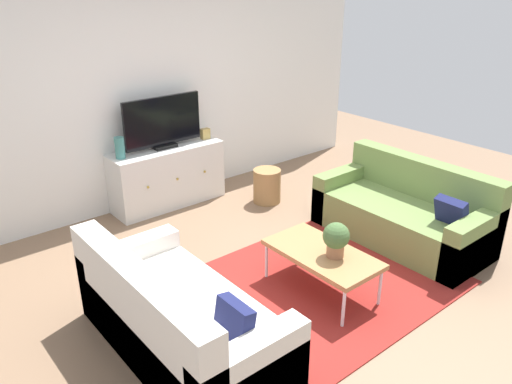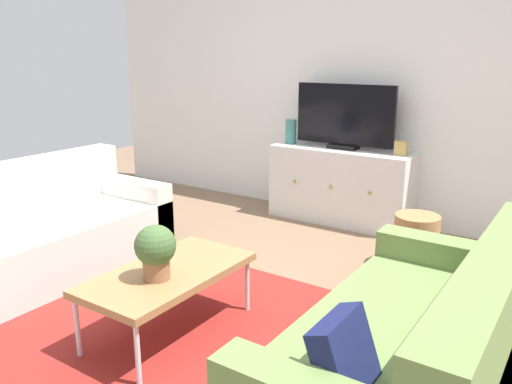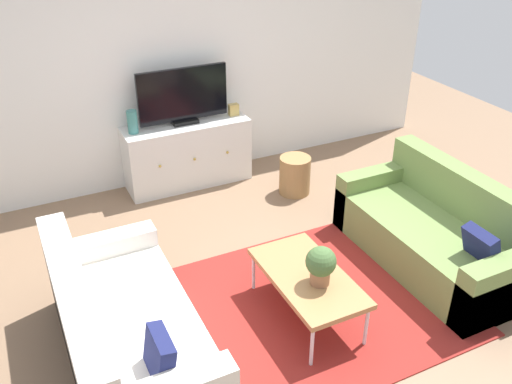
{
  "view_description": "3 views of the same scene",
  "coord_description": "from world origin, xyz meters",
  "px_view_note": "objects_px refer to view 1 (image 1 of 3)",
  "views": [
    {
      "loc": [
        -2.91,
        -2.84,
        2.65
      ],
      "look_at": [
        0.0,
        0.68,
        0.67
      ],
      "focal_mm": 35.71,
      "sensor_mm": 36.0,
      "label": 1
    },
    {
      "loc": [
        1.96,
        -2.23,
        1.62
      ],
      "look_at": [
        0.0,
        0.68,
        0.67
      ],
      "focal_mm": 36.2,
      "sensor_mm": 36.0,
      "label": 2
    },
    {
      "loc": [
        -1.82,
        -3.07,
        3.03
      ],
      "look_at": [
        0.0,
        0.68,
        0.67
      ],
      "focal_mm": 38.72,
      "sensor_mm": 36.0,
      "label": 3
    }
  ],
  "objects_px": {
    "potted_plant": "(336,238)",
    "glass_vase": "(120,148)",
    "wicker_basket": "(267,186)",
    "couch_left_side": "(173,323)",
    "tv_console": "(168,176)",
    "mantel_clock": "(205,134)",
    "coffee_table": "(322,255)",
    "flat_screen_tv": "(163,123)",
    "couch_right_side": "(407,214)"
  },
  "relations": [
    {
      "from": "couch_right_side",
      "to": "coffee_table",
      "type": "relative_size",
      "value": 1.76
    },
    {
      "from": "glass_vase",
      "to": "potted_plant",
      "type": "bearing_deg",
      "value": -75.52
    },
    {
      "from": "tv_console",
      "to": "flat_screen_tv",
      "type": "distance_m",
      "value": 0.67
    },
    {
      "from": "coffee_table",
      "to": "tv_console",
      "type": "height_order",
      "value": "tv_console"
    },
    {
      "from": "wicker_basket",
      "to": "mantel_clock",
      "type": "bearing_deg",
      "value": 119.12
    },
    {
      "from": "glass_vase",
      "to": "couch_right_side",
      "type": "bearing_deg",
      "value": -48.72
    },
    {
      "from": "potted_plant",
      "to": "glass_vase",
      "type": "height_order",
      "value": "glass_vase"
    },
    {
      "from": "potted_plant",
      "to": "glass_vase",
      "type": "bearing_deg",
      "value": 104.48
    },
    {
      "from": "potted_plant",
      "to": "wicker_basket",
      "type": "xyz_separation_m",
      "value": [
        0.87,
        1.9,
        -0.36
      ]
    },
    {
      "from": "couch_left_side",
      "to": "flat_screen_tv",
      "type": "bearing_deg",
      "value": 60.41
    },
    {
      "from": "glass_vase",
      "to": "wicker_basket",
      "type": "bearing_deg",
      "value": -25.04
    },
    {
      "from": "tv_console",
      "to": "wicker_basket",
      "type": "relative_size",
      "value": 3.28
    },
    {
      "from": "tv_console",
      "to": "flat_screen_tv",
      "type": "bearing_deg",
      "value": 90.0
    },
    {
      "from": "couch_left_side",
      "to": "flat_screen_tv",
      "type": "xyz_separation_m",
      "value": [
        1.36,
        2.39,
        0.75
      ]
    },
    {
      "from": "coffee_table",
      "to": "potted_plant",
      "type": "xyz_separation_m",
      "value": [
        0.03,
        -0.12,
        0.2
      ]
    },
    {
      "from": "couch_left_side",
      "to": "coffee_table",
      "type": "bearing_deg",
      "value": -5.09
    },
    {
      "from": "tv_console",
      "to": "mantel_clock",
      "type": "height_order",
      "value": "mantel_clock"
    },
    {
      "from": "glass_vase",
      "to": "mantel_clock",
      "type": "relative_size",
      "value": 1.88
    },
    {
      "from": "couch_left_side",
      "to": "wicker_basket",
      "type": "xyz_separation_m",
      "value": [
        2.33,
        1.65,
        -0.07
      ]
    },
    {
      "from": "glass_vase",
      "to": "couch_left_side",
      "type": "bearing_deg",
      "value": -108.36
    },
    {
      "from": "potted_plant",
      "to": "flat_screen_tv",
      "type": "height_order",
      "value": "flat_screen_tv"
    },
    {
      "from": "potted_plant",
      "to": "tv_console",
      "type": "bearing_deg",
      "value": 92.31
    },
    {
      "from": "couch_left_side",
      "to": "glass_vase",
      "type": "height_order",
      "value": "glass_vase"
    },
    {
      "from": "flat_screen_tv",
      "to": "mantel_clock",
      "type": "relative_size",
      "value": 7.56
    },
    {
      "from": "couch_right_side",
      "to": "flat_screen_tv",
      "type": "xyz_separation_m",
      "value": [
        -1.51,
        2.39,
        0.75
      ]
    },
    {
      "from": "coffee_table",
      "to": "wicker_basket",
      "type": "bearing_deg",
      "value": 63.16
    },
    {
      "from": "glass_vase",
      "to": "mantel_clock",
      "type": "bearing_deg",
      "value": 0.0
    },
    {
      "from": "coffee_table",
      "to": "mantel_clock",
      "type": "height_order",
      "value": "mantel_clock"
    },
    {
      "from": "couch_right_side",
      "to": "flat_screen_tv",
      "type": "height_order",
      "value": "flat_screen_tv"
    },
    {
      "from": "potted_plant",
      "to": "wicker_basket",
      "type": "distance_m",
      "value": 2.12
    },
    {
      "from": "tv_console",
      "to": "potted_plant",
      "type": "bearing_deg",
      "value": -87.69
    },
    {
      "from": "tv_console",
      "to": "couch_left_side",
      "type": "bearing_deg",
      "value": -119.79
    },
    {
      "from": "tv_console",
      "to": "mantel_clock",
      "type": "distance_m",
      "value": 0.71
    },
    {
      "from": "tv_console",
      "to": "mantel_clock",
      "type": "relative_size",
      "value": 10.64
    },
    {
      "from": "flat_screen_tv",
      "to": "glass_vase",
      "type": "distance_m",
      "value": 0.6
    },
    {
      "from": "tv_console",
      "to": "flat_screen_tv",
      "type": "xyz_separation_m",
      "value": [
        0.0,
        0.02,
        0.67
      ]
    },
    {
      "from": "couch_right_side",
      "to": "coffee_table",
      "type": "distance_m",
      "value": 1.45
    },
    {
      "from": "coffee_table",
      "to": "wicker_basket",
      "type": "relative_size",
      "value": 2.42
    },
    {
      "from": "couch_right_side",
      "to": "mantel_clock",
      "type": "distance_m",
      "value": 2.61
    },
    {
      "from": "coffee_table",
      "to": "glass_vase",
      "type": "height_order",
      "value": "glass_vase"
    },
    {
      "from": "couch_right_side",
      "to": "coffee_table",
      "type": "bearing_deg",
      "value": -174.93
    },
    {
      "from": "potted_plant",
      "to": "glass_vase",
      "type": "relative_size",
      "value": 1.27
    },
    {
      "from": "couch_left_side",
      "to": "coffee_table",
      "type": "xyz_separation_m",
      "value": [
        1.43,
        -0.13,
        0.09
      ]
    },
    {
      "from": "couch_right_side",
      "to": "wicker_basket",
      "type": "bearing_deg",
      "value": 108.06
    },
    {
      "from": "couch_left_side",
      "to": "mantel_clock",
      "type": "distance_m",
      "value": 3.1
    },
    {
      "from": "couch_left_side",
      "to": "coffee_table",
      "type": "distance_m",
      "value": 1.44
    },
    {
      "from": "wicker_basket",
      "to": "potted_plant",
      "type": "bearing_deg",
      "value": -114.56
    },
    {
      "from": "tv_console",
      "to": "flat_screen_tv",
      "type": "relative_size",
      "value": 1.41
    },
    {
      "from": "couch_left_side",
      "to": "couch_right_side",
      "type": "height_order",
      "value": "same"
    },
    {
      "from": "potted_plant",
      "to": "couch_left_side",
      "type": "bearing_deg",
      "value": 170.44
    }
  ]
}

